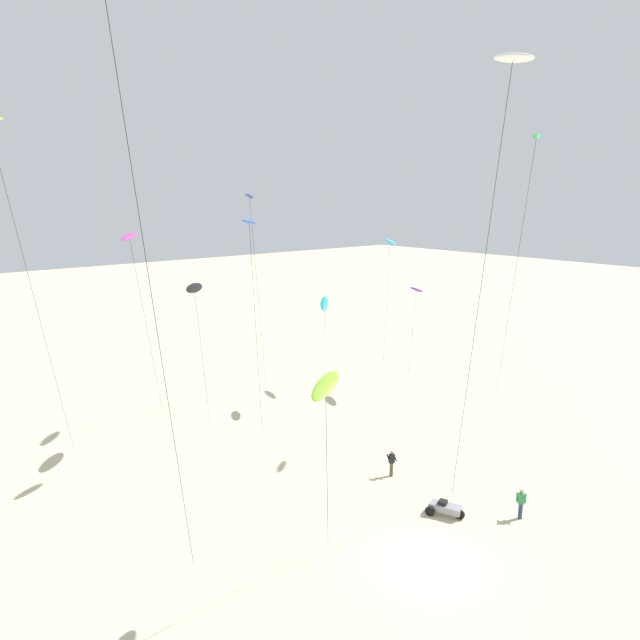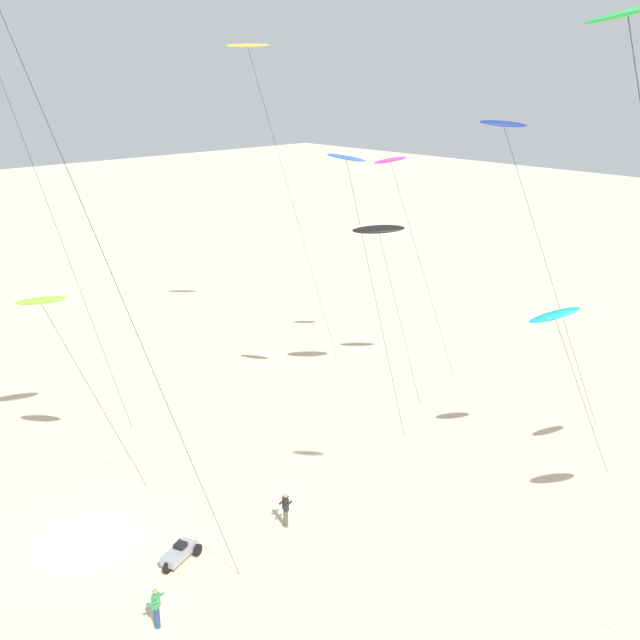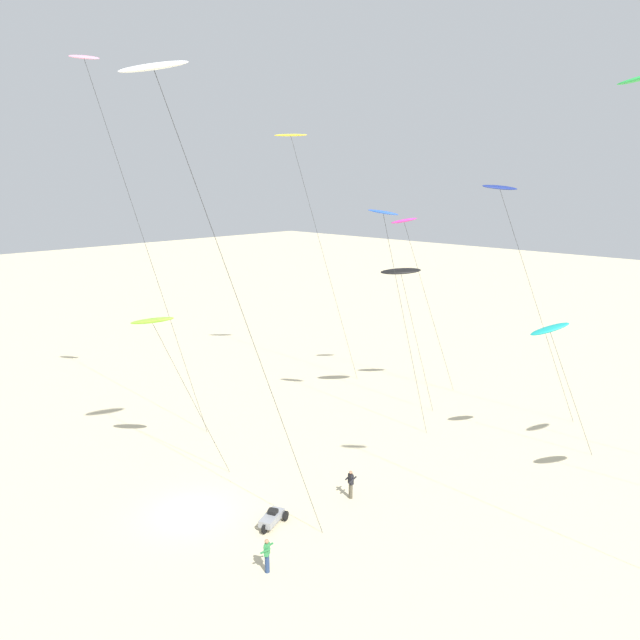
{
  "view_description": "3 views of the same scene",
  "coord_description": "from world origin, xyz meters",
  "px_view_note": "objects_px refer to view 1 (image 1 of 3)",
  "views": [
    {
      "loc": [
        -19.53,
        -15.55,
        17.03
      ],
      "look_at": [
        3.04,
        11.62,
        9.48
      ],
      "focal_mm": 32.65,
      "sensor_mm": 36.0,
      "label": 1
    },
    {
      "loc": [
        28.4,
        -12.37,
        19.83
      ],
      "look_at": [
        3.46,
        10.88,
        8.61
      ],
      "focal_mm": 43.52,
      "sensor_mm": 36.0,
      "label": 2
    },
    {
      "loc": [
        26.52,
        -17.33,
        17.67
      ],
      "look_at": [
        -0.2,
        10.24,
        8.98
      ],
      "focal_mm": 35.47,
      "sensor_mm": 36.0,
      "label": 3
    }
  ],
  "objects_px": {
    "kite_black": "(194,288)",
    "kite_flyer_nearest": "(392,463)",
    "kite_purple": "(416,290)",
    "kite_blue": "(250,227)",
    "kite_white": "(512,65)",
    "kite_navy": "(250,200)",
    "kite_lime": "(326,386)",
    "kite_teal": "(324,304)",
    "kite_cyan": "(390,243)",
    "kite_magenta": "(130,240)",
    "kite_green": "(535,147)",
    "kite_flyer_middle": "(521,503)",
    "beach_buggy": "(445,508)"
  },
  "relations": [
    {
      "from": "kite_flyer_nearest",
      "to": "beach_buggy",
      "type": "distance_m",
      "value": 5.09
    },
    {
      "from": "kite_teal",
      "to": "kite_purple",
      "type": "xyz_separation_m",
      "value": [
        8.48,
        -2.37,
        0.55
      ]
    },
    {
      "from": "kite_purple",
      "to": "kite_black",
      "type": "relative_size",
      "value": 0.83
    },
    {
      "from": "kite_lime",
      "to": "kite_teal",
      "type": "relative_size",
      "value": 1.1
    },
    {
      "from": "kite_purple",
      "to": "kite_blue",
      "type": "xyz_separation_m",
      "value": [
        -18.28,
        -1.98,
        6.13
      ]
    },
    {
      "from": "kite_purple",
      "to": "beach_buggy",
      "type": "height_order",
      "value": "kite_purple"
    },
    {
      "from": "kite_navy",
      "to": "kite_black",
      "type": "relative_size",
      "value": 1.53
    },
    {
      "from": "kite_lime",
      "to": "kite_cyan",
      "type": "distance_m",
      "value": 31.4
    },
    {
      "from": "kite_lime",
      "to": "kite_blue",
      "type": "bearing_deg",
      "value": 68.05
    },
    {
      "from": "kite_blue",
      "to": "kite_black",
      "type": "bearing_deg",
      "value": 111.95
    },
    {
      "from": "kite_blue",
      "to": "kite_navy",
      "type": "distance_m",
      "value": 8.39
    },
    {
      "from": "kite_purple",
      "to": "kite_flyer_nearest",
      "type": "xyz_separation_m",
      "value": [
        -13.68,
        -10.27,
        -8.1
      ]
    },
    {
      "from": "kite_white",
      "to": "kite_teal",
      "type": "bearing_deg",
      "value": 68.1
    },
    {
      "from": "kite_purple",
      "to": "kite_navy",
      "type": "distance_m",
      "value": 16.52
    },
    {
      "from": "kite_blue",
      "to": "kite_black",
      "type": "distance_m",
      "value": 6.3
    },
    {
      "from": "kite_lime",
      "to": "kite_navy",
      "type": "relative_size",
      "value": 0.57
    },
    {
      "from": "kite_black",
      "to": "kite_flyer_nearest",
      "type": "distance_m",
      "value": 17.3
    },
    {
      "from": "kite_white",
      "to": "kite_lime",
      "type": "bearing_deg",
      "value": 155.1
    },
    {
      "from": "kite_magenta",
      "to": "kite_teal",
      "type": "height_order",
      "value": "kite_magenta"
    },
    {
      "from": "kite_green",
      "to": "kite_flyer_middle",
      "type": "relative_size",
      "value": 12.81
    },
    {
      "from": "kite_flyer_nearest",
      "to": "kite_teal",
      "type": "bearing_deg",
      "value": 67.63
    },
    {
      "from": "kite_white",
      "to": "beach_buggy",
      "type": "xyz_separation_m",
      "value": [
        2.42,
        3.98,
        -21.59
      ]
    },
    {
      "from": "kite_white",
      "to": "kite_flyer_nearest",
      "type": "distance_m",
      "value": 23.21
    },
    {
      "from": "beach_buggy",
      "to": "kite_black",
      "type": "bearing_deg",
      "value": 106.73
    },
    {
      "from": "kite_teal",
      "to": "kite_flyer_nearest",
      "type": "xyz_separation_m",
      "value": [
        -5.2,
        -12.63,
        -7.55
      ]
    },
    {
      "from": "kite_purple",
      "to": "beach_buggy",
      "type": "xyz_separation_m",
      "value": [
        -14.74,
        -15.23,
        -8.56
      ]
    },
    {
      "from": "kite_cyan",
      "to": "kite_white",
      "type": "bearing_deg",
      "value": -127.5
    },
    {
      "from": "beach_buggy",
      "to": "kite_white",
      "type": "bearing_deg",
      "value": -121.24
    },
    {
      "from": "kite_magenta",
      "to": "kite_teal",
      "type": "relative_size",
      "value": 1.61
    },
    {
      "from": "kite_navy",
      "to": "kite_green",
      "type": "bearing_deg",
      "value": -47.87
    },
    {
      "from": "kite_lime",
      "to": "kite_black",
      "type": "xyz_separation_m",
      "value": [
        3.93,
        18.4,
        1.34
      ]
    },
    {
      "from": "kite_cyan",
      "to": "kite_white",
      "type": "xyz_separation_m",
      "value": [
        -17.49,
        -22.79,
        9.21
      ]
    },
    {
      "from": "kite_green",
      "to": "kite_black",
      "type": "xyz_separation_m",
      "value": [
        -20.0,
        12.62,
        -9.45
      ]
    },
    {
      "from": "kite_teal",
      "to": "kite_flyer_nearest",
      "type": "bearing_deg",
      "value": -112.37
    },
    {
      "from": "kite_magenta",
      "to": "kite_purple",
      "type": "relative_size",
      "value": 1.57
    },
    {
      "from": "kite_lime",
      "to": "kite_flyer_middle",
      "type": "distance_m",
      "value": 14.98
    },
    {
      "from": "kite_lime",
      "to": "kite_teal",
      "type": "bearing_deg",
      "value": 49.98
    },
    {
      "from": "kite_magenta",
      "to": "kite_blue",
      "type": "xyz_separation_m",
      "value": [
        4.42,
        -8.24,
        1.04
      ]
    },
    {
      "from": "kite_blue",
      "to": "kite_white",
      "type": "relative_size",
      "value": 0.69
    },
    {
      "from": "kite_green",
      "to": "kite_white",
      "type": "height_order",
      "value": "kite_white"
    },
    {
      "from": "kite_cyan",
      "to": "kite_navy",
      "type": "relative_size",
      "value": 0.77
    },
    {
      "from": "kite_magenta",
      "to": "kite_purple",
      "type": "height_order",
      "value": "kite_magenta"
    },
    {
      "from": "kite_navy",
      "to": "kite_flyer_middle",
      "type": "xyz_separation_m",
      "value": [
        1.86,
        -22.96,
        -15.83
      ]
    },
    {
      "from": "kite_teal",
      "to": "kite_black",
      "type": "height_order",
      "value": "kite_black"
    },
    {
      "from": "kite_flyer_middle",
      "to": "kite_teal",
      "type": "bearing_deg",
      "value": 80.53
    },
    {
      "from": "kite_teal",
      "to": "kite_navy",
      "type": "height_order",
      "value": "kite_navy"
    },
    {
      "from": "kite_white",
      "to": "kite_flyer_nearest",
      "type": "height_order",
      "value": "kite_white"
    },
    {
      "from": "kite_flyer_middle",
      "to": "beach_buggy",
      "type": "bearing_deg",
      "value": 135.11
    },
    {
      "from": "kite_navy",
      "to": "kite_blue",
      "type": "bearing_deg",
      "value": -123.36
    },
    {
      "from": "kite_green",
      "to": "kite_lime",
      "type": "bearing_deg",
      "value": -166.43
    }
  ]
}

